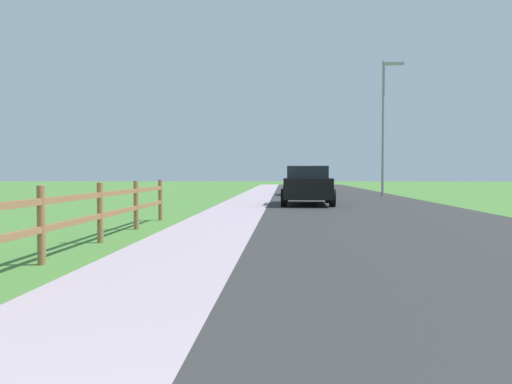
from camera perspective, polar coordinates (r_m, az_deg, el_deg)
name	(u,v)px	position (r m, az deg, el deg)	size (l,w,h in m)	color
ground_plane	(271,200)	(25.09, 1.59, -0.83)	(120.00, 120.00, 0.00)	#4A7F37
road_asphalt	(341,198)	(27.23, 9.08, -0.63)	(7.00, 66.00, 0.01)	#303030
curb_concrete	(213,198)	(27.32, -4.61, -0.60)	(6.00, 66.00, 0.01)	#AD9AA6
grass_verge	(184,197)	(27.56, -7.70, -0.58)	(5.00, 66.00, 0.00)	#4A7F37
rail_fence	(41,219)	(7.69, -22.01, -2.70)	(0.11, 13.79, 1.07)	#92653F
parked_suv_black	(307,185)	(21.28, 5.52, 0.74)	(2.09, 4.54, 1.53)	black
parked_car_blue	(306,181)	(30.86, 5.42, 1.17)	(2.17, 4.80, 1.56)	navy
parked_car_white	(306,179)	(40.47, 5.43, 1.37)	(2.12, 4.38, 1.57)	white
street_lamp	(385,117)	(30.34, 13.64, 7.77)	(1.17, 0.20, 7.40)	gray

